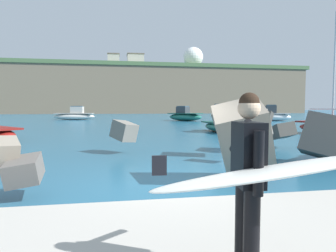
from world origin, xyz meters
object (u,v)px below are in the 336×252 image
Objects in this scene: surfer_with_board at (256,174)px; radar_dome at (193,58)px; boat_near_centre at (185,116)px; boat_mid_centre at (273,116)px; mooring_buoy_inner at (236,124)px; mooring_buoy_middle at (313,126)px; boat_near_right at (222,124)px; boat_far_centre at (75,115)px; station_building_central at (135,63)px; station_building_west at (114,61)px.

radar_dome is (28.17, 111.12, 20.45)m from surfer_with_board.
boat_mid_centre is at bearing -9.15° from boat_near_centre.
mooring_buoy_middle is at bearing -43.01° from mooring_buoy_inner.
boat_near_right is (6.51, 18.47, -0.63)m from surfer_with_board.
mooring_buoy_inner is at bearing -134.85° from boat_mid_centre.
boat_far_centre is at bearing 159.26° from boat_near_centre.
boat_near_right is at bearing -129.47° from boat_mid_centre.
boat_near_centre is 0.76× the size of station_building_central.
boat_mid_centre is 13.60m from mooring_buoy_inner.
mooring_buoy_middle is at bearing -106.80° from boat_mid_centre.
mooring_buoy_middle is (9.24, 2.03, -0.43)m from boat_near_right.
boat_mid_centre reaches higher than surfer_with_board.
station_building_west is (-31.46, -8.03, -3.20)m from radar_dome.
boat_far_centre reaches higher than boat_near_centre.
station_building_west is (-23.41, 68.09, 17.78)m from boat_mid_centre.
boat_near_centre is 69.36m from station_building_west.
boat_far_centre is (-8.07, 42.99, -0.57)m from surfer_with_board.
boat_far_centre is 14.51× the size of mooring_buoy_middle.
station_building_west is 11.84m from station_building_central.
radar_dome is at bearing -1.06° from station_building_central.
boat_near_centre is (7.81, 36.97, -0.56)m from surfer_with_board.
station_building_central is (-15.17, 76.55, 18.66)m from boat_mid_centre.
mooring_buoy_middle is at bearing 52.48° from surfer_with_board.
surfer_with_board is 19.59m from boat_near_right.
boat_far_centre reaches higher than surfer_with_board.
radar_dome is at bearing 76.84° from boat_near_right.
station_building_central is at bearing 90.96° from boat_near_right.
mooring_buoy_inner is 0.06× the size of station_building_central.
boat_far_centre is at bearing 100.63° from surfer_with_board.
boat_near_centre is at bearing 170.85° from boat_mid_centre.
radar_dome is at bearing 61.99° from boat_far_centre.
station_building_central is (-1.56, 93.08, 18.76)m from boat_near_right.
boat_near_centre is at bearing 85.97° from boat_near_right.
mooring_buoy_inner is 81.04m from station_building_west.
boat_mid_centre is 15.15m from mooring_buoy_middle.
boat_mid_centre is 74.17m from station_building_west.
boat_mid_centre is 0.78× the size of boat_far_centre.
radar_dome is (20.36, 74.14, 21.01)m from boat_near_centre.
boat_far_centre is (-14.58, 24.52, 0.05)m from boat_near_right.
boat_far_centre is 62.86m from station_building_west.
station_building_west is (-13.83, 77.73, 18.31)m from mooring_buoy_inner.
surfer_with_board is 27.48m from mooring_buoy_inner.
mooring_buoy_inner is at bearing 136.99° from mooring_buoy_middle.
station_building_west is (-19.04, 82.59, 18.31)m from mooring_buoy_middle.
radar_dome is at bearing 83.96° from boat_mid_centre.
boat_mid_centre is 79.37m from radar_dome.
boat_mid_centre is 0.79× the size of station_building_west.
surfer_with_board is 113.12m from station_building_central.
boat_near_centre is 0.51× the size of radar_dome.
boat_near_right is at bearing 70.59° from surfer_with_board.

